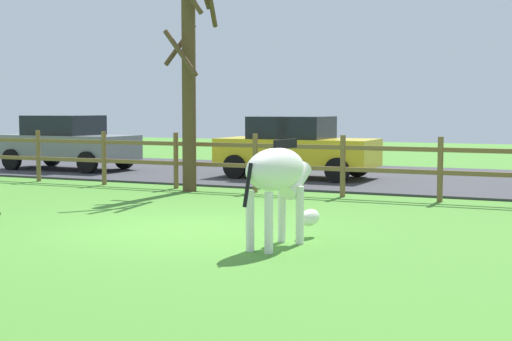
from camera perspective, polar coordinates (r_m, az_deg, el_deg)
ground_plane at (r=11.58m, az=-5.60°, el=-4.39°), size 60.00×60.00×0.00m
parking_asphalt at (r=20.10m, az=7.92°, el=-0.47°), size 28.00×7.40×0.05m
paddock_fence at (r=16.02m, az=3.15°, el=0.76°), size 21.92×0.11×1.27m
bare_tree at (r=16.67m, az=-5.02°, el=6.95°), size 1.24×1.19×5.06m
zebra at (r=9.98m, az=1.73°, el=-0.48°), size 0.64×1.93×1.41m
parked_car_yellow at (r=19.39m, az=3.00°, el=1.80°), size 4.02×1.92×1.56m
parked_car_grey at (r=22.64m, az=-13.98°, el=2.09°), size 4.03×1.94×1.56m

